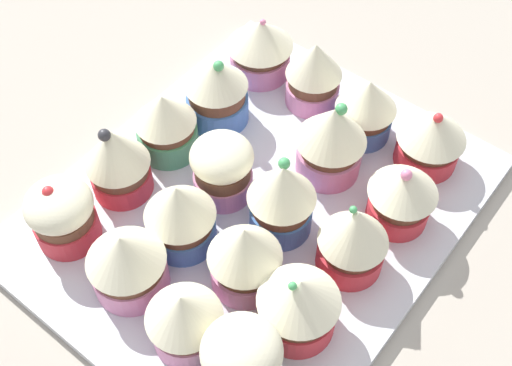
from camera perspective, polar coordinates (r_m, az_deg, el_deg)
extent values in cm
cube|color=#B2A899|center=(60.88, 0.00, -3.23)|extent=(180.00, 180.00, 3.00)
cube|color=silver|center=(59.14, 0.00, -2.10)|extent=(38.22, 31.72, 1.20)
cylinder|color=pink|center=(68.81, 0.34, 10.31)|extent=(6.08, 6.08, 2.47)
cylinder|color=brown|center=(67.63, 0.34, 11.40)|extent=(5.52, 5.52, 1.05)
cone|color=#F4EDC6|center=(66.33, 0.35, 12.67)|extent=(6.64, 6.64, 2.90)
sphere|color=pink|center=(65.54, 0.58, 13.63)|extent=(0.63, 0.63, 0.63)
cylinder|color=#477AC6|center=(64.25, -3.30, 6.50)|extent=(5.94, 5.94, 2.74)
cylinder|color=brown|center=(62.70, -3.39, 7.86)|extent=(5.39, 5.39, 1.59)
cone|color=#F4EDC6|center=(61.14, -3.49, 9.33)|extent=(5.97, 5.97, 2.87)
sphere|color=#4CB266|center=(59.99, -3.23, 9.99)|extent=(0.99, 0.99, 0.99)
cylinder|color=#4C9E6B|center=(62.09, -7.54, 3.82)|extent=(5.62, 5.62, 2.68)
cylinder|color=brown|center=(60.72, -7.73, 4.96)|extent=(5.12, 5.12, 1.03)
cone|color=#F4EDC6|center=(59.22, -7.94, 6.29)|extent=(5.63, 5.63, 3.09)
cylinder|color=#D1333D|center=(59.98, -11.41, 0.29)|extent=(5.37, 5.37, 2.25)
cylinder|color=brown|center=(58.61, -11.68, 1.33)|extent=(5.02, 5.02, 1.29)
cone|color=#F4EDC6|center=(56.62, -12.12, 2.98)|extent=(5.66, 5.66, 3.97)
sphere|color=#333338|center=(55.22, -12.89, 4.02)|extent=(1.07, 1.07, 1.07)
cylinder|color=#D1333D|center=(57.98, -15.87, -3.65)|extent=(5.36, 5.36, 2.48)
cylinder|color=brown|center=(56.55, -16.26, -2.65)|extent=(5.00, 5.00, 1.08)
ellipsoid|color=#F4EDC6|center=(55.38, -16.61, -1.78)|extent=(5.66, 5.66, 3.18)
sphere|color=red|center=(54.51, -17.41, -0.73)|extent=(0.98, 0.98, 0.98)
cylinder|color=pink|center=(66.10, 4.83, 7.74)|extent=(5.24, 5.24, 2.25)
cylinder|color=brown|center=(64.81, 4.94, 8.88)|extent=(4.81, 4.81, 1.42)
cone|color=#F4EDC6|center=(63.11, 5.10, 10.50)|extent=(5.44, 5.44, 3.56)
cylinder|color=pink|center=(58.62, -2.83, 0.04)|extent=(5.24, 5.24, 2.35)
cylinder|color=brown|center=(57.12, -2.90, 1.19)|extent=(4.89, 4.89, 1.44)
ellipsoid|color=#F4EDC6|center=(55.80, -2.97, 2.26)|extent=(5.49, 5.49, 3.26)
cylinder|color=#477AC6|center=(55.93, -6.30, -4.12)|extent=(5.63, 5.63, 2.40)
cylinder|color=brown|center=(54.39, -6.48, -3.07)|extent=(5.24, 5.24, 1.30)
cone|color=#F4EDC6|center=(52.41, -6.71, -1.59)|extent=(5.91, 5.91, 3.54)
cylinder|color=pink|center=(54.25, -10.69, -7.78)|extent=(6.06, 6.06, 2.62)
cylinder|color=brown|center=(52.66, -11.00, -6.79)|extent=(5.71, 5.71, 1.09)
cone|color=#F4EDC6|center=(50.88, -11.36, -5.59)|extent=(6.27, 6.27, 3.12)
cylinder|color=#477AC6|center=(63.74, 9.13, 4.97)|extent=(5.28, 5.28, 2.29)
cylinder|color=brown|center=(62.49, 9.33, 6.02)|extent=(4.92, 4.92, 1.14)
cone|color=#F4EDC6|center=(60.92, 9.60, 7.43)|extent=(5.68, 5.68, 3.26)
cylinder|color=pink|center=(60.25, 6.21, 2.02)|extent=(5.83, 5.83, 2.75)
cylinder|color=brown|center=(58.70, 6.39, 3.27)|extent=(5.26, 5.26, 1.32)
cone|color=#F4EDC6|center=(56.76, 6.62, 4.95)|extent=(6.28, 6.28, 3.86)
sphere|color=#4CB266|center=(55.66, 7.33, 6.31)|extent=(1.05, 1.05, 1.05)
cylinder|color=#477AC6|center=(56.28, 2.12, -2.93)|extent=(5.31, 5.31, 2.64)
cylinder|color=brown|center=(54.54, 2.19, -1.69)|extent=(4.89, 4.89, 1.60)
cone|color=#F4EDC6|center=(52.39, 2.28, -0.01)|extent=(5.72, 5.72, 3.73)
sphere|color=#4CB266|center=(51.37, 2.38, 1.64)|extent=(0.98, 0.98, 0.98)
cylinder|color=pink|center=(53.59, -0.93, -7.68)|extent=(5.57, 5.57, 2.38)
cylinder|color=brown|center=(51.97, -0.96, -6.67)|extent=(5.04, 5.04, 1.35)
cone|color=#F4EDC6|center=(49.81, -1.00, -5.21)|extent=(5.90, 5.90, 3.69)
cylinder|color=pink|center=(51.51, -5.95, -12.54)|extent=(5.26, 5.26, 2.49)
cylinder|color=brown|center=(49.84, -6.13, -11.66)|extent=(4.91, 4.91, 1.20)
cone|color=#F4EDC6|center=(47.94, -6.35, -10.57)|extent=(5.78, 5.78, 3.06)
cylinder|color=#D1333D|center=(62.66, 14.39, 2.53)|extent=(5.71, 5.71, 2.28)
cylinder|color=brown|center=(61.44, 14.70, 3.51)|extent=(5.26, 5.26, 1.02)
cone|color=#F4EDC6|center=(59.99, 15.09, 4.75)|extent=(6.21, 6.21, 2.98)
sphere|color=red|center=(58.80, 15.36, 5.40)|extent=(0.86, 0.86, 0.86)
cylinder|color=#D1333D|center=(58.18, 12.04, -2.28)|extent=(5.29, 5.29, 2.20)
cylinder|color=brown|center=(56.70, 12.35, -1.21)|extent=(4.74, 4.74, 1.51)
cone|color=#F4EDC6|center=(54.99, 12.74, 0.12)|extent=(5.88, 5.88, 2.85)
sphere|color=pink|center=(53.76, 12.77, 0.68)|extent=(0.96, 0.96, 0.96)
cylinder|color=#D1333D|center=(54.77, 7.88, -6.37)|extent=(5.47, 5.47, 2.38)
cylinder|color=brown|center=(53.27, 8.09, -5.40)|extent=(4.88, 4.88, 1.15)
cone|color=#F4EDC6|center=(51.18, 8.40, -3.93)|extent=(5.65, 5.65, 3.85)
sphere|color=#4CB266|center=(49.88, 8.27, -2.35)|extent=(0.61, 0.61, 0.61)
cylinder|color=#D1333D|center=(51.78, 3.55, -11.35)|extent=(5.88, 5.88, 2.63)
cylinder|color=brown|center=(50.01, 3.66, -10.38)|extent=(5.52, 5.52, 1.30)
cone|color=#F4EDC6|center=(48.16, 3.79, -9.27)|extent=(6.31, 6.31, 2.86)
sphere|color=#4CB266|center=(46.82, 3.15, -8.81)|extent=(0.65, 0.65, 0.65)
cylinder|color=brown|center=(48.33, -1.21, -15.04)|extent=(4.85, 4.85, 1.38)
ellipsoid|color=#F4EDC6|center=(46.71, -1.25, -14.24)|extent=(5.78, 5.78, 3.53)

